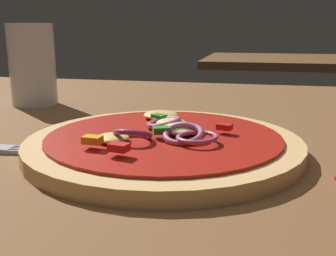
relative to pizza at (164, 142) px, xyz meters
name	(u,v)px	position (x,y,z in m)	size (l,w,h in m)	color
dining_table	(189,162)	(0.02, 0.02, -0.03)	(1.46, 1.04, 0.03)	brown
pizza	(164,142)	(0.00, 0.00, 0.00)	(0.28, 0.28, 0.03)	tan
beer_glass	(33,69)	(-0.27, 0.21, 0.05)	(0.07, 0.07, 0.13)	silver
background_table	(291,61)	(0.22, 1.43, -0.03)	(0.72, 0.58, 0.03)	brown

